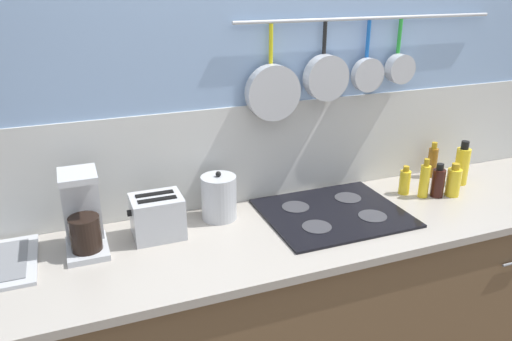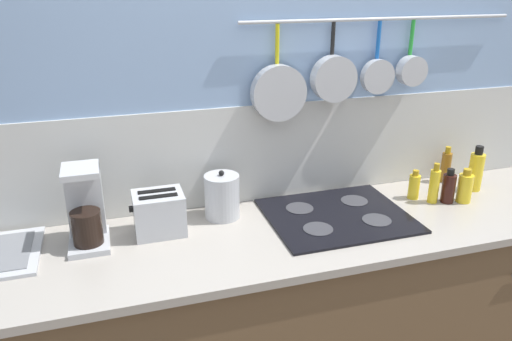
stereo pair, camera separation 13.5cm
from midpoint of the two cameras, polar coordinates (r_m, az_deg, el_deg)
name	(u,v)px [view 1 (the left image)]	position (r m, az deg, el deg)	size (l,w,h in m)	color
wall_back	(287,122)	(2.36, 1.95, 5.55)	(7.20, 0.15, 2.60)	#84A3CC
cabinet_base	(316,314)	(2.44, 5.25, -16.06)	(3.25, 0.64, 0.89)	brown
countertop	(321,227)	(2.19, 5.65, -6.44)	(3.29, 0.67, 0.03)	#A59E93
coffee_maker	(83,217)	(2.06, -20.95, -4.97)	(0.15, 0.21, 0.32)	#B7BABF
toaster	(157,216)	(2.09, -13.03, -5.16)	(0.22, 0.17, 0.18)	#B7BABF
kettle	(219,197)	(2.19, -6.01, -3.10)	(0.15, 0.15, 0.22)	#B7BABF
cooktop	(333,213)	(2.26, 7.14, -4.85)	(0.61, 0.52, 0.01)	black
bottle_dish_soap	(405,182)	(2.52, 15.18, -1.25)	(0.05, 0.05, 0.14)	yellow
bottle_sesame_oil	(424,180)	(2.50, 17.25, -1.10)	(0.05, 0.05, 0.19)	yellow
bottle_hot_sauce	(438,182)	(2.53, 18.67, -1.29)	(0.06, 0.06, 0.17)	#33140F
bottle_cooking_wine	(453,182)	(2.56, 20.26, -1.21)	(0.07, 0.07, 0.17)	yellow
bottle_olive_oil	(432,161)	(2.77, 18.22, 0.97)	(0.05, 0.05, 0.19)	#8C5919
bottle_vinegar	(462,165)	(2.72, 21.18, 0.56)	(0.07, 0.07, 0.23)	yellow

